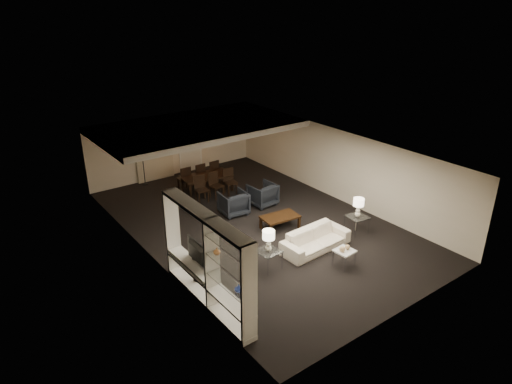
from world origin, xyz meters
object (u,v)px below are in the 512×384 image
at_px(side_table_right, 357,224).
at_px(chair_nr, 231,182).
at_px(table_lamp_right, 358,208).
at_px(chair_nm, 216,185).
at_px(armchair_right, 262,194).
at_px(pendant_light, 205,138).
at_px(vase_amber, 217,251).
at_px(floor_speaker, 196,268).
at_px(chair_fr, 212,171).
at_px(side_table_left, 268,260).
at_px(television, 195,254).
at_px(chair_fm, 198,175).
at_px(sofa, 316,240).
at_px(vase_blue, 239,288).
at_px(armchair_left, 233,203).
at_px(table_lamp_left, 269,241).
at_px(marble_table, 344,258).
at_px(chair_nl, 202,189).
at_px(coffee_table, 280,222).
at_px(floor_lamp, 143,164).
at_px(chair_fl, 184,178).

relative_size(side_table_right, chair_nr, 0.62).
distance_m(table_lamp_right, chair_nm, 5.19).
height_order(armchair_right, table_lamp_right, table_lamp_right).
bearing_deg(table_lamp_right, pendant_light, 107.64).
bearing_deg(vase_amber, table_lamp_right, 8.53).
bearing_deg(floor_speaker, chair_fr, 32.40).
xyz_separation_m(side_table_left, chair_nr, (1.95, 4.76, 0.20)).
height_order(television, chair_fm, television).
relative_size(vase_amber, chair_nr, 0.17).
xyz_separation_m(side_table_left, chair_fm, (1.35, 6.06, 0.20)).
bearing_deg(sofa, vase_amber, -170.06).
xyz_separation_m(sofa, television, (-3.71, 0.25, 0.73)).
bearing_deg(vase_blue, armchair_left, 57.43).
distance_m(side_table_right, vase_blue, 5.75).
xyz_separation_m(pendant_light, floor_speaker, (-3.47, -5.29, -1.43)).
bearing_deg(sofa, vase_blue, -158.94).
xyz_separation_m(pendant_light, chair_fr, (0.38, 0.29, -1.45)).
relative_size(side_table_left, chair_nm, 0.62).
xyz_separation_m(sofa, vase_blue, (-3.74, -1.62, 0.84)).
distance_m(table_lamp_left, marble_table, 2.11).
bearing_deg(armchair_right, side_table_right, 105.27).
height_order(table_lamp_left, chair_fm, table_lamp_left).
xyz_separation_m(pendant_light, armchair_left, (-0.47, -2.47, -1.53)).
relative_size(table_lamp_left, chair_nm, 0.64).
xyz_separation_m(television, chair_fm, (3.36, 5.81, -0.57)).
bearing_deg(chair_nm, vase_blue, -123.18).
relative_size(table_lamp_right, chair_nl, 0.64).
distance_m(pendant_light, armchair_right, 2.99).
xyz_separation_m(pendant_light, armchair_right, (0.73, -2.47, -1.53)).
bearing_deg(coffee_table, marble_table, -90.00).
bearing_deg(armchair_left, floor_lamp, -66.76).
bearing_deg(vase_blue, pendant_light, 63.96).
height_order(armchair_right, chair_fl, chair_fl).
distance_m(armchair_right, table_lamp_left, 4.05).
bearing_deg(chair_nl, coffee_table, -65.32).
height_order(armchair_left, chair_fm, chair_fm).
distance_m(side_table_right, floor_speaker, 5.33).
relative_size(armchair_left, table_lamp_left, 1.44).
relative_size(armchair_left, chair_fl, 0.92).
xyz_separation_m(television, vase_amber, (-0.03, -1.06, 0.60)).
bearing_deg(side_table_right, chair_fr, 103.46).
height_order(television, floor_speaker, television).
height_order(armchair_left, chair_nm, chair_nm).
relative_size(table_lamp_left, table_lamp_right, 1.00).
bearing_deg(coffee_table, floor_lamp, 107.93).
bearing_deg(floor_speaker, side_table_left, -37.02).
xyz_separation_m(armchair_right, floor_speaker, (-4.20, -2.82, 0.10)).
bearing_deg(chair_nl, chair_fl, 97.94).
bearing_deg(side_table_right, chair_nm, 113.32).
relative_size(vase_amber, chair_fr, 0.17).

